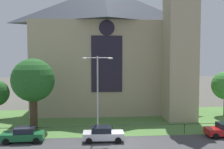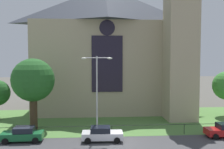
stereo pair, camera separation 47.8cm
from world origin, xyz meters
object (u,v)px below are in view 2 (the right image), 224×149
(tree_left_near, at_px, (33,81))
(parked_car_white, at_px, (102,134))
(streetlamp_near, at_px, (97,86))
(parked_car_green, at_px, (23,134))
(church_building, at_px, (110,47))

(tree_left_near, relative_size, parked_car_white, 2.00)
(tree_left_near, height_order, parked_car_white, tree_left_near)
(streetlamp_near, height_order, parked_car_green, streetlamp_near)
(church_building, relative_size, streetlamp_near, 2.95)
(tree_left_near, bearing_deg, church_building, 47.60)
(parked_car_white, bearing_deg, streetlamp_near, 106.41)
(church_building, bearing_deg, streetlamp_near, -99.42)
(tree_left_near, xyz_separation_m, parked_car_white, (8.05, -5.42, -5.12))
(streetlamp_near, relative_size, parked_car_white, 2.07)
(church_building, xyz_separation_m, parked_car_white, (-1.95, -16.37, -9.53))
(tree_left_near, bearing_deg, streetlamp_near, -25.42)
(church_building, relative_size, tree_left_near, 3.05)
(parked_car_green, distance_m, parked_car_white, 8.16)
(church_building, bearing_deg, parked_car_green, -122.46)
(tree_left_near, relative_size, streetlamp_near, 0.97)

